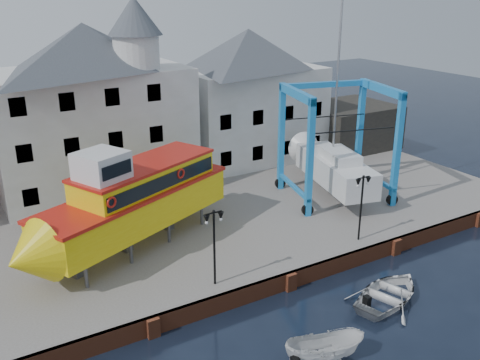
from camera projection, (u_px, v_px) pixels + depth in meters
ground at (290, 290)px, 29.27m from camera, size 140.00×140.00×0.00m
hardstanding at (199, 212)px, 37.95m from camera, size 44.00×22.00×1.00m
quay_wall at (289, 281)px, 29.18m from camera, size 44.00×0.47×1.00m
building_white_main at (92, 105)px, 39.18m from camera, size 14.00×8.30×14.00m
building_white_right at (248, 95)px, 46.61m from camera, size 12.00×8.00×11.20m
shed_dark at (348, 125)px, 51.07m from camera, size 8.00×7.00×4.00m
lamp_post_left at (214, 229)px, 26.86m from camera, size 1.12×0.32×4.20m
lamp_post_right at (362, 191)px, 31.68m from camera, size 1.12×0.32×4.20m
tour_boat at (124, 203)px, 30.39m from camera, size 14.84×9.18×6.40m
travel_lift at (330, 159)px, 39.37m from camera, size 8.43×10.61×15.54m
motorboat_a at (324, 359)px, 23.84m from camera, size 3.89×2.54×1.41m
motorboat_b at (389, 300)px, 28.30m from camera, size 5.72×4.78×1.02m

